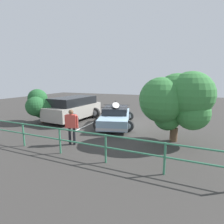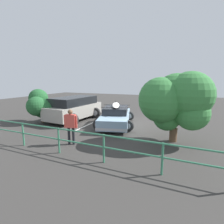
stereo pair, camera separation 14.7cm
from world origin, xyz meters
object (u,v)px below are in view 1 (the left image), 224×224
object	(u,v)px
suv_car	(74,108)
person_bystander	(71,124)
bush_near_right	(42,106)
sedan_car	(116,116)
bush_near_left	(174,100)

from	to	relation	value
suv_car	person_bystander	xyz separation A→B (m)	(-2.72, 4.20, 0.09)
suv_car	bush_near_right	bearing A→B (deg)	43.88
sedan_car	bush_near_left	bearing A→B (deg)	150.56
sedan_car	person_bystander	world-z (taller)	person_bystander
suv_car	person_bystander	size ratio (longest dim) A/B	2.91
bush_near_left	bush_near_right	world-z (taller)	bush_near_left
bush_near_left	bush_near_right	bearing A→B (deg)	-4.82
suv_car	bush_near_right	world-z (taller)	bush_near_right
suv_car	person_bystander	world-z (taller)	suv_car
person_bystander	bush_near_right	xyz separation A→B (m)	(4.26, -2.72, 0.16)
bush_near_left	bush_near_right	size ratio (longest dim) A/B	1.42
person_bystander	suv_car	bearing A→B (deg)	-57.01
bush_near_right	suv_car	bearing A→B (deg)	-136.12
person_bystander	bush_near_right	world-z (taller)	bush_near_right
suv_car	bush_near_left	size ratio (longest dim) A/B	1.43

